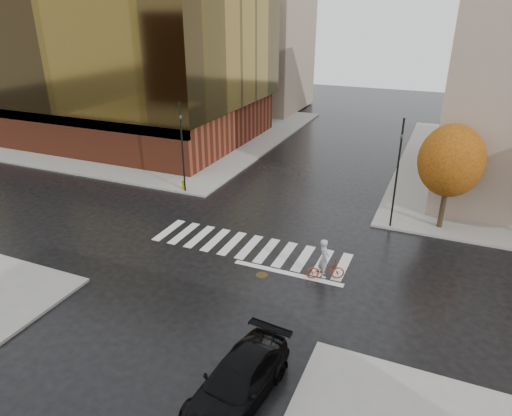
{
  "coord_description": "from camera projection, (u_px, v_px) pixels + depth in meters",
  "views": [
    {
      "loc": [
        9.57,
        -20.74,
        12.85
      ],
      "look_at": [
        -0.07,
        1.66,
        2.0
      ],
      "focal_mm": 32.0,
      "sensor_mm": 36.0,
      "label": 1
    }
  ],
  "objects": [
    {
      "name": "traffic_light_ne",
      "position": [
        398.0,
        168.0,
        27.17
      ],
      "size": [
        0.18,
        0.2,
        6.84
      ],
      "rotation": [
        0.0,
        0.0,
        2.86
      ],
      "color": "black",
      "rests_on": "sidewalk_ne"
    },
    {
      "name": "office_glass",
      "position": [
        120.0,
        55.0,
        45.76
      ],
      "size": [
        27.0,
        19.0,
        16.0
      ],
      "color": "maroon",
      "rests_on": "sidewalk_nw"
    },
    {
      "name": "traffic_light_nw",
      "position": [
        182.0,
        143.0,
        32.63
      ],
      "size": [
        0.19,
        0.16,
        6.62
      ],
      "rotation": [
        0.0,
        0.0,
        -1.76
      ],
      "color": "black",
      "rests_on": "sidewalk_nw"
    },
    {
      "name": "sedan",
      "position": [
        238.0,
        381.0,
        16.02
      ],
      "size": [
        2.65,
        5.43,
        1.52
      ],
      "primitive_type": "imported",
      "rotation": [
        0.0,
        0.0,
        -0.1
      ],
      "color": "black",
      "rests_on": "ground"
    },
    {
      "name": "tree_ne_a",
      "position": [
        451.0,
        161.0,
        26.87
      ],
      "size": [
        3.8,
        3.8,
        6.5
      ],
      "color": "black",
      "rests_on": "sidewalk_ne"
    },
    {
      "name": "cyclist",
      "position": [
        325.0,
        265.0,
        23.17
      ],
      "size": [
        2.07,
        1.41,
        2.22
      ],
      "rotation": [
        0.0,
        0.0,
        1.99
      ],
      "color": "maroon",
      "rests_on": "ground"
    },
    {
      "name": "fire_hydrant",
      "position": [
        183.0,
        184.0,
        34.22
      ],
      "size": [
        0.29,
        0.29,
        0.81
      ],
      "color": "gold",
      "rests_on": "sidewalk_nw"
    },
    {
      "name": "ground",
      "position": [
        246.0,
        251.0,
        26.08
      ],
      "size": [
        120.0,
        120.0,
        0.0
      ],
      "primitive_type": "plane",
      "color": "black",
      "rests_on": "ground"
    },
    {
      "name": "sidewalk_nw",
      "position": [
        153.0,
        130.0,
        51.26
      ],
      "size": [
        30.0,
        30.0,
        0.15
      ],
      "primitive_type": "cube",
      "color": "gray",
      "rests_on": "ground"
    },
    {
      "name": "manhole",
      "position": [
        262.0,
        275.0,
        23.74
      ],
      "size": [
        0.82,
        0.82,
        0.01
      ],
      "primitive_type": "cylinder",
      "rotation": [
        0.0,
        0.0,
        0.39
      ],
      "color": "#4D3B1B",
      "rests_on": "ground"
    },
    {
      "name": "building_nw_far",
      "position": [
        251.0,
        28.0,
        58.79
      ],
      "size": [
        14.0,
        12.0,
        20.0
      ],
      "primitive_type": "cube",
      "color": "gray",
      "rests_on": "sidewalk_nw"
    },
    {
      "name": "crosswalk",
      "position": [
        249.0,
        247.0,
        26.5
      ],
      "size": [
        12.0,
        3.0,
        0.01
      ],
      "primitive_type": "cube",
      "color": "silver",
      "rests_on": "ground"
    }
  ]
}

